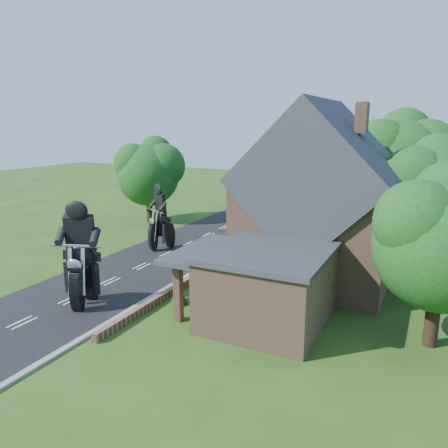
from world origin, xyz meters
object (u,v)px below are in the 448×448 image
at_px(house, 320,205).
at_px(annex, 266,284).
at_px(garden_wall, 216,264).
at_px(motorcycle_lead, 84,290).
at_px(motorcycle_follow, 162,240).

xyz_separation_m(house, annex, (-0.62, -6.80, -2.58)).
bearing_deg(garden_wall, motorcycle_lead, -110.65).
distance_m(garden_wall, motorcycle_follow, 5.62).
bearing_deg(house, garden_wall, -170.83).
height_order(motorcycle_lead, motorcycle_follow, motorcycle_lead).
distance_m(annex, motorcycle_lead, 9.06).
bearing_deg(motorcycle_follow, house, -154.55).
height_order(garden_wall, motorcycle_follow, motorcycle_follow).
xyz_separation_m(garden_wall, motorcycle_lead, (-3.10, -8.23, 0.60)).
distance_m(garden_wall, annex, 8.19).
relative_size(annex, motorcycle_lead, 4.10).
xyz_separation_m(annex, motorcycle_follow, (-10.88, 7.58, -1.04)).
bearing_deg(motorcycle_lead, motorcycle_follow, -95.60).
bearing_deg(motorcycle_lead, garden_wall, -128.67).
bearing_deg(annex, house, 84.76).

